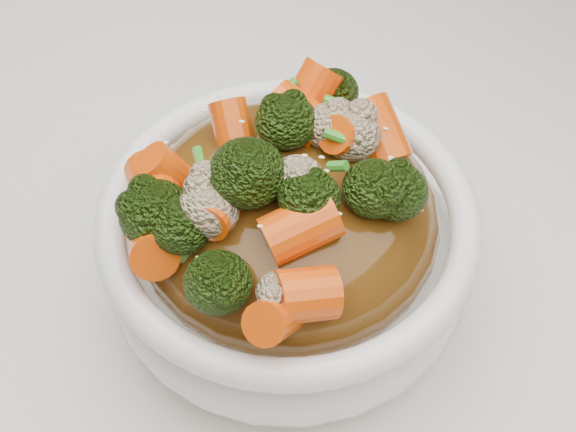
# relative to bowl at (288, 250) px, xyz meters

# --- Properties ---
(tablecloth) EXTENTS (1.20, 0.80, 0.04)m
(tablecloth) POSITION_rel_bowl_xyz_m (-0.01, 0.02, -0.06)
(tablecloth) COLOR white
(tablecloth) RESTS_ON dining_table
(bowl) EXTENTS (0.24, 0.24, 0.08)m
(bowl) POSITION_rel_bowl_xyz_m (0.00, 0.00, 0.00)
(bowl) COLOR white
(bowl) RESTS_ON tablecloth
(sauce_base) EXTENTS (0.19, 0.19, 0.09)m
(sauce_base) POSITION_rel_bowl_xyz_m (0.00, 0.00, 0.03)
(sauce_base) COLOR #4F2F0D
(sauce_base) RESTS_ON bowl
(carrots) EXTENTS (0.19, 0.19, 0.05)m
(carrots) POSITION_rel_bowl_xyz_m (0.00, 0.00, 0.09)
(carrots) COLOR #DF4A07
(carrots) RESTS_ON sauce_base
(broccoli) EXTENTS (0.19, 0.19, 0.04)m
(broccoli) POSITION_rel_bowl_xyz_m (0.00, 0.00, 0.09)
(broccoli) COLOR black
(broccoli) RESTS_ON sauce_base
(cauliflower) EXTENTS (0.19, 0.19, 0.03)m
(cauliflower) POSITION_rel_bowl_xyz_m (0.00, 0.00, 0.08)
(cauliflower) COLOR tan
(cauliflower) RESTS_ON sauce_base
(scallions) EXTENTS (0.14, 0.14, 0.02)m
(scallions) POSITION_rel_bowl_xyz_m (0.00, 0.00, 0.09)
(scallions) COLOR #2E841E
(scallions) RESTS_ON sauce_base
(sesame_seeds) EXTENTS (0.17, 0.17, 0.01)m
(sesame_seeds) POSITION_rel_bowl_xyz_m (0.00, 0.00, 0.09)
(sesame_seeds) COLOR beige
(sesame_seeds) RESTS_ON sauce_base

